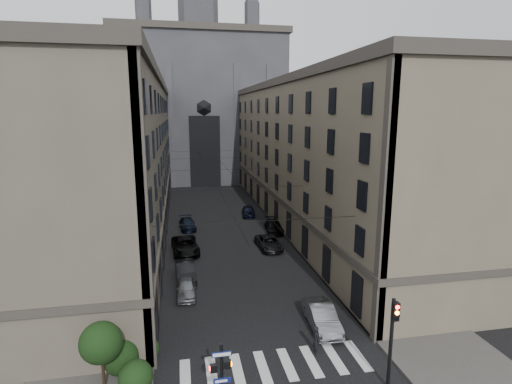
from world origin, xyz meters
TOP-DOWN VIEW (x-y plane):
  - sidewalk_left at (-10.50, 36.00)m, footprint 7.00×80.00m
  - sidewalk_right at (10.50, 36.00)m, footprint 7.00×80.00m
  - zebra_crossing at (0.00, 5.00)m, footprint 11.00×3.20m
  - building_left at (-13.44, 36.00)m, footprint 13.60×60.60m
  - building_right at (13.44, 36.00)m, footprint 13.60×60.60m
  - gothic_tower at (0.00, 74.96)m, footprint 35.00×23.00m
  - pedestrian_signal_left at (-3.51, 1.50)m, footprint 1.02×0.38m
  - traffic_light_right at (5.60, 1.92)m, footprint 0.34×0.50m
  - shrub_cluster at (-8.72, 5.01)m, footprint 3.90×4.40m
  - tram_wires at (0.00, 35.63)m, footprint 14.00×60.00m
  - car_left_near at (-4.96, 15.30)m, footprint 1.65×4.04m
  - car_left_midnear at (-4.94, 18.59)m, footprint 1.90×4.77m
  - car_left_midfar at (-4.83, 25.53)m, footprint 3.10×5.99m
  - car_left_far at (-4.38, 34.45)m, footprint 2.28×4.79m
  - car_right_near at (4.20, 8.56)m, footprint 2.01×4.98m
  - car_right_midnear at (4.20, 25.10)m, footprint 2.53×5.09m
  - car_right_midfar at (6.20, 31.20)m, footprint 2.37×5.02m
  - car_right_far at (4.40, 39.32)m, footprint 2.25×4.48m
  - pedestrian at (2.79, 5.71)m, footprint 0.46×0.68m

SIDE VIEW (x-z plane):
  - zebra_crossing at x=0.00m, z-range 0.00..0.01m
  - sidewalk_left at x=-10.50m, z-range 0.00..0.15m
  - sidewalk_right at x=10.50m, z-range 0.00..0.15m
  - car_left_far at x=-4.38m, z-range 0.00..1.35m
  - car_left_near at x=-4.96m, z-range 0.00..1.37m
  - car_right_midnear at x=4.20m, z-range 0.00..1.39m
  - car_right_midfar at x=6.20m, z-range 0.00..1.42m
  - car_right_far at x=4.40m, z-range 0.00..1.47m
  - car_left_midnear at x=-4.94m, z-range 0.00..1.54m
  - car_right_near at x=4.20m, z-range 0.00..1.61m
  - car_left_midfar at x=-4.83m, z-range 0.00..1.61m
  - pedestrian at x=2.79m, z-range 0.00..1.82m
  - shrub_cluster at x=-8.72m, z-range -0.15..3.75m
  - pedestrian_signal_left at x=-3.51m, z-range 0.32..4.32m
  - traffic_light_right at x=5.60m, z-range 0.69..5.89m
  - tram_wires at x=0.00m, z-range 7.03..7.46m
  - building_left at x=-13.44m, z-range -0.08..18.77m
  - building_right at x=13.44m, z-range -0.08..18.77m
  - gothic_tower at x=0.00m, z-range -11.20..46.80m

